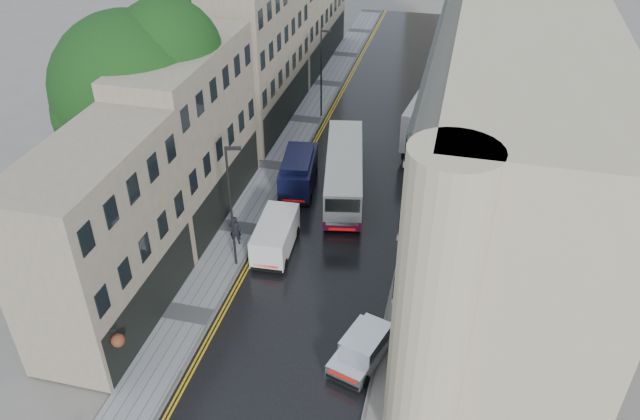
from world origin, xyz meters
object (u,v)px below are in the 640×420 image
at_px(cream_bus, 326,195).
at_px(navy_van, 280,184).
at_px(lamp_post_near, 231,209).
at_px(lamp_post_far, 321,75).
at_px(tree_far, 219,56).
at_px(tree_near, 136,116).
at_px(white_van, 253,251).
at_px(silver_hatchback, 333,360).
at_px(pedestrian, 235,230).
at_px(white_lorry, 406,130).

distance_m(cream_bus, navy_van, 3.49).
bearing_deg(lamp_post_near, lamp_post_far, 75.76).
relative_size(tree_far, lamp_post_far, 1.65).
bearing_deg(tree_near, cream_bus, 10.74).
bearing_deg(white_van, silver_hatchback, -50.52).
distance_m(tree_far, pedestrian, 17.61).
bearing_deg(lamp_post_near, white_van, -2.35).
height_order(tree_far, white_lorry, tree_far).
relative_size(cream_bus, lamp_post_near, 1.37).
bearing_deg(tree_far, pedestrian, -66.79).
bearing_deg(white_lorry, lamp_post_near, -108.20).
relative_size(white_van, lamp_post_far, 0.63).
bearing_deg(navy_van, lamp_post_far, 84.21).
xyz_separation_m(cream_bus, pedestrian, (-4.66, -4.69, -0.37)).
xyz_separation_m(cream_bus, lamp_post_far, (-3.88, 14.59, 2.40)).
relative_size(silver_hatchback, navy_van, 0.79).
bearing_deg(white_lorry, tree_far, -175.77).
distance_m(white_van, lamp_post_near, 3.14).
xyz_separation_m(white_van, navy_van, (-0.49, 7.19, 0.31)).
xyz_separation_m(tree_near, pedestrian, (6.94, -2.49, -5.83)).
bearing_deg(white_lorry, white_van, -105.42).
height_order(cream_bus, lamp_post_far, lamp_post_far).
distance_m(tree_far, silver_hatchback, 28.80).
height_order(tree_near, tree_far, tree_near).
distance_m(cream_bus, pedestrian, 6.62).
bearing_deg(cream_bus, lamp_post_near, -131.74).
relative_size(cream_bus, pedestrian, 5.39).
relative_size(tree_near, lamp_post_far, 1.84).
distance_m(silver_hatchback, lamp_post_near, 10.54).
xyz_separation_m(white_van, lamp_post_near, (-1.06, -0.22, 2.94)).
height_order(white_lorry, pedestrian, white_lorry).
xyz_separation_m(tree_far, navy_van, (7.90, -10.00, -4.83)).
relative_size(cream_bus, white_van, 2.26).
height_order(tree_far, cream_bus, tree_far).
bearing_deg(silver_hatchback, cream_bus, 121.74).
height_order(tree_far, silver_hatchback, tree_far).
xyz_separation_m(white_van, pedestrian, (-1.75, 1.69, 0.02)).
bearing_deg(pedestrian, white_lorry, -129.45).
bearing_deg(lamp_post_far, tree_far, -154.55).
xyz_separation_m(pedestrian, lamp_post_near, (0.69, -1.91, 2.92)).
distance_m(white_lorry, lamp_post_near, 18.42).
bearing_deg(tree_far, silver_hatchback, -58.49).
relative_size(cream_bus, white_lorry, 1.45).
distance_m(tree_near, lamp_post_near, 9.28).
bearing_deg(lamp_post_far, pedestrian, -93.91).
distance_m(tree_near, cream_bus, 13.01).
xyz_separation_m(tree_far, white_lorry, (15.34, -0.94, -4.27)).
relative_size(tree_near, white_lorry, 1.88).
bearing_deg(tree_near, silver_hatchback, -36.38).
distance_m(cream_bus, white_lorry, 10.66).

